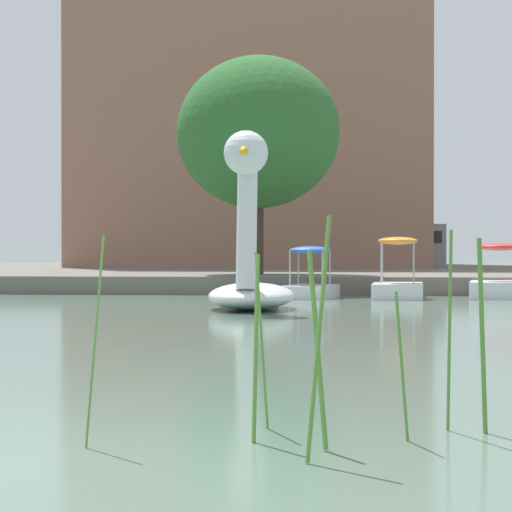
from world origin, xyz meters
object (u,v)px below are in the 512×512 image
Objects in this scene: pedal_boat_blue at (310,282)px; parked_van at (386,244)px; swan_boat at (250,262)px; tree_sapling_by_fence at (257,133)px; pedal_boat_orange at (398,282)px; pedal_boat_red at (499,283)px.

pedal_boat_blue is 0.46× the size of parked_van.
swan_boat is 1.68× the size of pedal_boat_blue.
swan_boat is 10.24m from tree_sapling_by_fence.
pedal_boat_blue is (1.14, 5.29, -0.58)m from swan_boat.
parked_van is at bearing 68.05° from tree_sapling_by_fence.
swan_boat is 6.29m from pedal_boat_orange.
tree_sapling_by_fence is at bearing -111.95° from parked_van.
pedal_boat_orange reaches higher than pedal_boat_red.
pedal_boat_red is (4.94, 0.48, -0.04)m from pedal_boat_blue.
pedal_boat_orange is 2.72m from pedal_boat_red.
swan_boat is 0.52× the size of tree_sapling_by_fence.
parked_van is at bearing 79.73° from pedal_boat_blue.
pedal_boat_orange is at bearing -46.85° from tree_sapling_by_fence.
pedal_boat_red is at bearing -29.30° from tree_sapling_by_fence.
parked_van is at bearing 88.14° from pedal_boat_orange.
swan_boat is 20.93m from parked_van.
pedal_boat_orange is 0.50× the size of parked_van.
tree_sapling_by_fence is at bearing 133.15° from pedal_boat_orange.
swan_boat is 1.45× the size of pedal_boat_red.
tree_sapling_by_fence is (-0.55, 9.49, 3.80)m from swan_boat.
swan_boat is at bearing -102.19° from pedal_boat_blue.
pedal_boat_blue is 15.56m from parked_van.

